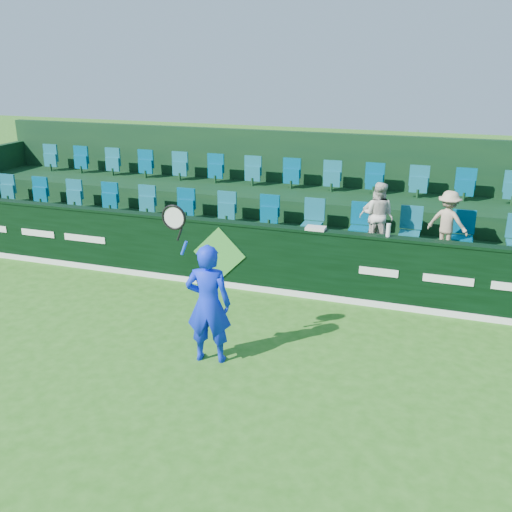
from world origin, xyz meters
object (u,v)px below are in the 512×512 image
(tennis_player, at_px, (208,303))
(spectator_right, at_px, (448,222))
(drinks_bottle, at_px, (388,230))
(towel, at_px, (316,228))
(spectator_left, at_px, (378,214))
(spectator_middle, at_px, (376,218))

(tennis_player, relative_size, spectator_right, 2.06)
(tennis_player, bearing_deg, drinks_bottle, 51.34)
(spectator_right, height_order, towel, spectator_right)
(tennis_player, distance_m, spectator_left, 4.44)
(spectator_middle, bearing_deg, towel, 55.36)
(spectator_middle, height_order, towel, spectator_middle)
(spectator_middle, distance_m, towel, 1.48)
(spectator_left, height_order, spectator_middle, spectator_left)
(spectator_right, distance_m, towel, 2.57)
(towel, xyz_separation_m, drinks_bottle, (1.31, 0.00, 0.09))
(tennis_player, relative_size, drinks_bottle, 10.48)
(spectator_left, xyz_separation_m, drinks_bottle, (0.32, -1.12, 0.03))
(spectator_left, relative_size, spectator_right, 1.06)
(towel, bearing_deg, spectator_right, 25.89)
(tennis_player, bearing_deg, towel, 71.33)
(spectator_middle, height_order, spectator_right, spectator_right)
(spectator_left, relative_size, towel, 3.55)
(towel, bearing_deg, tennis_player, -108.67)
(spectator_left, xyz_separation_m, spectator_middle, (-0.03, 0.00, -0.08))
(drinks_bottle, bearing_deg, towel, 180.00)
(towel, bearing_deg, spectator_middle, 49.37)
(tennis_player, relative_size, spectator_middle, 2.19)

